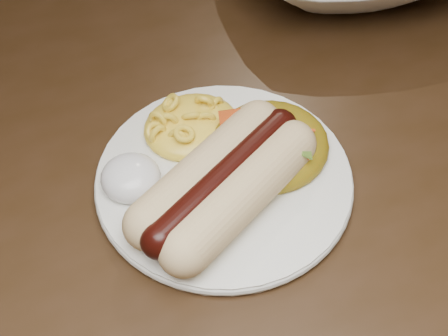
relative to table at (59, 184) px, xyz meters
name	(u,v)px	position (x,y,z in m)	size (l,w,h in m)	color
table	(59,184)	(0.00, 0.00, 0.00)	(1.60, 0.90, 0.75)	black
plate	(224,180)	(0.12, -0.14, 0.10)	(0.21, 0.21, 0.01)	silver
hotdog	(224,182)	(0.11, -0.16, 0.12)	(0.14, 0.12, 0.04)	beige
mac_and_cheese	(191,117)	(0.12, -0.08, 0.12)	(0.09, 0.08, 0.03)	yellow
sour_cream	(130,173)	(0.05, -0.11, 0.12)	(0.05, 0.05, 0.03)	silver
taco_salad	(269,137)	(0.16, -0.13, 0.12)	(0.10, 0.10, 0.05)	#CC5E05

